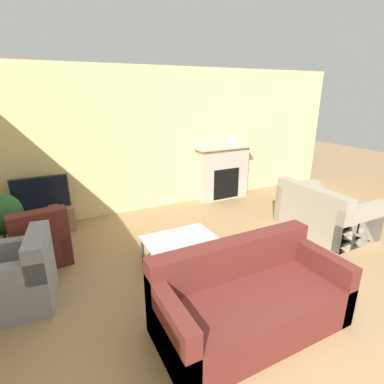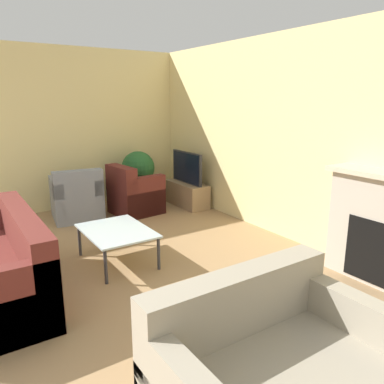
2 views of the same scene
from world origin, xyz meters
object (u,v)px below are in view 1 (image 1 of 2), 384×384
Objects in this scene: couch_sectional at (249,300)px; potted_plant at (0,217)px; armchair_accent at (40,241)px; tv at (41,193)px; coffee_table at (181,242)px; couch_loveseat at (323,215)px; armchair_by_window at (18,280)px; mantel_clock at (230,140)px.

couch_sectional is 3.42m from potted_plant.
tv is at bearing -101.19° from armchair_accent.
armchair_accent is 0.87× the size of coffee_table.
tv is 0.62× the size of couch_loveseat.
couch_sectional is 2.47m from armchair_by_window.
couch_loveseat is 2.43m from mantel_clock.
armchair_by_window is at bearing -80.67° from potted_plant.
coffee_table is at bearing 94.19° from armchair_by_window.
tv reaches higher than couch_loveseat.
couch_sectional is 2.90m from armchair_accent.
tv is at bearing 177.54° from armchair_by_window.
potted_plant is at bearing 148.49° from coffee_table.
armchair_by_window is (-4.49, 0.21, 0.02)m from couch_loveseat.
armchair_by_window is 1.04× the size of armchair_accent.
couch_loveseat and armchair_accent have the same top height.
mantel_clock is at bearing 59.05° from couch_sectional.
armchair_accent is (-1.80, 2.27, 0.02)m from couch_sectional.
coffee_table is 0.98× the size of potted_plant.
armchair_by_window is at bearing -100.09° from tv.
couch_sectional and armchair_accent have the same top height.
armchair_accent is at bearing 75.63° from couch_loveseat.
couch_loveseat is at bearing -26.47° from tv.
couch_sectional is 1.93× the size of potted_plant.
couch_loveseat is at bearing -16.45° from potted_plant.
armchair_by_window is 0.90× the size of coffee_table.
couch_sectional is at bearing -83.91° from coffee_table.
potted_plant is 4.81× the size of mantel_clock.
armchair_by_window and armchair_accent have the same top height.
potted_plant is at bearing 130.96° from couch_sectional.
coffee_table is at bearing -31.51° from potted_plant.
couch_loveseat is 2.59m from coffee_table.
mantel_clock reaches higher than couch_sectional.
mantel_clock is at bearing 43.97° from coffee_table.
couch_loveseat reaches higher than coffee_table.
mantel_clock is (4.05, 1.96, 0.97)m from armchair_by_window.
mantel_clock is at bearing 11.33° from couch_loveseat.
mantel_clock reaches higher than armchair_accent.
armchair_accent is at bearing 172.35° from armchair_by_window.
tv is at bearing 117.66° from couch_sectional.
armchair_accent is 0.62m from potted_plant.
potted_plant is (-2.23, 2.57, 0.35)m from couch_sectional.
armchair_by_window is (-2.04, 1.40, 0.01)m from couch_sectional.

